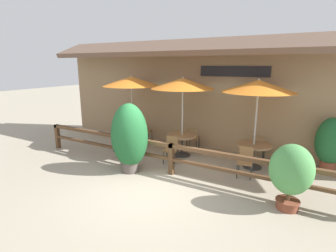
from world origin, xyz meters
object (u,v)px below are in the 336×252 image
at_px(patio_umbrella_near, 131,81).
at_px(chair_far_wallside, 258,146).
at_px(chair_middle_streetside, 171,148).
at_px(potted_plant_corner_fern, 291,172).
at_px(patio_umbrella_middle, 183,83).
at_px(chair_middle_wallside, 193,137).
at_px(dining_table_near, 133,131).
at_px(chair_far_streetside, 245,160).
at_px(dining_table_middle, 182,139).
at_px(dining_table_far, 254,149).
at_px(chair_near_streetside, 122,139).
at_px(chair_near_wallside, 145,130).
at_px(potted_plant_broad_leaf, 331,143).
at_px(patio_umbrella_far, 259,86).
at_px(potted_plant_small_flowering, 129,137).

bearing_deg(patio_umbrella_near, chair_far_wallside, 10.43).
height_order(chair_middle_streetside, potted_plant_corner_fern, potted_plant_corner_fern).
relative_size(patio_umbrella_middle, chair_middle_wallside, 3.22).
xyz_separation_m(dining_table_near, chair_far_streetside, (4.67, -0.74, -0.13)).
relative_size(patio_umbrella_near, chair_far_wallside, 3.22).
xyz_separation_m(patio_umbrella_near, dining_table_near, (-0.00, 0.00, -1.98)).
height_order(dining_table_middle, chair_far_wallside, chair_far_wallside).
height_order(dining_table_near, chair_middle_streetside, chair_middle_streetside).
distance_m(chair_middle_wallside, dining_table_far, 2.54).
bearing_deg(chair_near_streetside, chair_near_wallside, 103.37).
height_order(chair_far_streetside, potted_plant_broad_leaf, potted_plant_broad_leaf).
relative_size(dining_table_near, chair_near_wallside, 1.24).
bearing_deg(dining_table_far, dining_table_middle, -177.89).
height_order(dining_table_near, patio_umbrella_middle, patio_umbrella_middle).
bearing_deg(patio_umbrella_near, patio_umbrella_far, 0.80).
distance_m(dining_table_near, dining_table_middle, 2.23).
xyz_separation_m(dining_table_middle, potted_plant_broad_leaf, (4.58, 0.84, 0.31)).
xyz_separation_m(chair_near_streetside, potted_plant_broad_leaf, (6.76, 1.59, 0.44)).
bearing_deg(dining_table_near, patio_umbrella_far, 0.80).
height_order(dining_table_middle, chair_middle_streetside, chair_middle_streetside).
bearing_deg(chair_near_streetside, potted_plant_small_flowering, -28.94).
height_order(chair_middle_wallside, potted_plant_small_flowering, potted_plant_small_flowering).
height_order(chair_far_wallside, potted_plant_broad_leaf, potted_plant_broad_leaf).
height_order(chair_middle_streetside, patio_umbrella_far, patio_umbrella_far).
bearing_deg(patio_umbrella_near, chair_near_streetside, -86.35).
bearing_deg(chair_near_wallside, chair_near_streetside, 81.44).
distance_m(chair_far_streetside, potted_plant_broad_leaf, 2.68).
height_order(dining_table_middle, dining_table_far, same).
distance_m(dining_table_middle, chair_far_wallside, 2.64).
relative_size(chair_near_wallside, potted_plant_broad_leaf, 0.51).
bearing_deg(patio_umbrella_near, chair_middle_streetside, -20.52).
bearing_deg(dining_table_near, chair_near_streetside, -86.35).
relative_size(chair_near_streetside, potted_plant_broad_leaf, 0.51).
xyz_separation_m(patio_umbrella_middle, chair_middle_streetside, (-0.01, -0.80, -2.11)).
bearing_deg(patio_umbrella_far, dining_table_far, -90.00).
height_order(patio_umbrella_near, chair_near_wallside, patio_umbrella_near).
height_order(patio_umbrella_near, chair_middle_wallside, patio_umbrella_near).
bearing_deg(dining_table_far, chair_far_wallside, 90.57).
distance_m(dining_table_far, chair_far_wallside, 0.81).
bearing_deg(dining_table_near, potted_plant_corner_fern, -19.19).
relative_size(chair_near_streetside, chair_far_wallside, 1.00).
bearing_deg(chair_middle_wallside, chair_near_wallside, -7.18).
height_order(patio_umbrella_near, chair_far_streetside, patio_umbrella_near).
bearing_deg(potted_plant_corner_fern, patio_umbrella_near, 160.81).
relative_size(dining_table_middle, dining_table_far, 1.00).
distance_m(chair_middle_streetside, potted_plant_broad_leaf, 4.90).
distance_m(patio_umbrella_far, dining_table_far, 1.98).
relative_size(dining_table_middle, potted_plant_broad_leaf, 0.63).
distance_m(dining_table_middle, patio_umbrella_far, 3.18).
xyz_separation_m(patio_umbrella_near, chair_middle_wallside, (2.28, 0.78, -2.11)).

